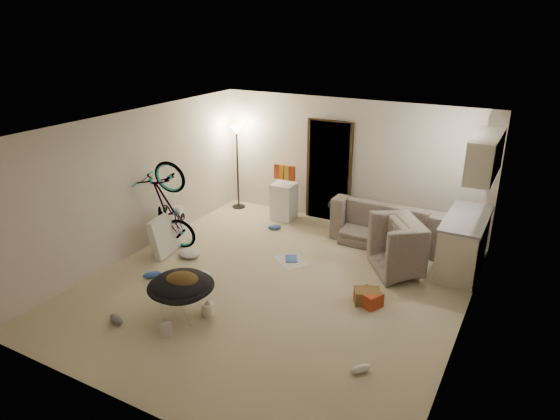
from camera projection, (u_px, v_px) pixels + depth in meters
The scene contains 37 objects.
floor at pixel (275, 286), 7.79m from camera, with size 5.50×6.00×0.02m, color #BEB492.
ceiling at pixel (274, 126), 6.89m from camera, with size 5.50×6.00×0.02m, color white.
wall_back at pixel (349, 163), 9.81m from camera, with size 5.50×0.02×2.50m, color beige.
wall_front at pixel (125, 308), 4.88m from camera, with size 5.50×0.02×2.50m, color beige.
wall_left at pixel (135, 183), 8.58m from camera, with size 0.02×6.00×2.50m, color beige.
wall_right at pixel (471, 250), 6.10m from camera, with size 0.02×6.00×2.50m, color beige.
doorway at pixel (329, 172), 10.04m from camera, with size 0.85×0.10×2.04m, color black.
door_trim at pixel (329, 172), 10.01m from camera, with size 0.97×0.04×2.10m, color #362412.
floor_lamp at pixel (237, 149), 10.57m from camera, with size 0.28×0.28×1.81m.
kitchen_counter at pixel (463, 244), 8.18m from camera, with size 0.60×1.50×0.88m, color beige.
counter_top at pixel (467, 218), 8.02m from camera, with size 0.64×1.54×0.04m, color gray.
kitchen_uppers at pixel (485, 156), 7.58m from camera, with size 0.38×1.40×0.65m, color beige.
sofa at pixel (389, 227), 9.22m from camera, with size 2.03×0.79×0.59m, color #323933.
armchair at pixel (416, 252), 8.14m from camera, with size 1.03×0.90×0.67m, color #323933.
bicycle at pixel (170, 226), 8.89m from camera, with size 0.60×1.72×0.90m, color black.
book_asset at pixel (160, 337), 6.51m from camera, with size 0.17×0.23×0.02m, color #A63619.
mini_fridge at pixel (284, 201), 10.28m from camera, with size 0.44×0.44×0.75m, color white.
snack_box_0 at pixel (277, 171), 10.14m from camera, with size 0.10×0.07×0.30m, color #A63619.
snack_box_1 at pixel (282, 172), 10.08m from camera, with size 0.10×0.07×0.30m, color orange.
snack_box_2 at pixel (287, 173), 10.03m from camera, with size 0.10×0.07×0.30m, color gold.
snack_box_3 at pixel (292, 174), 9.98m from camera, with size 0.10×0.07×0.30m, color #A63619.
saucer_chair at pixel (181, 292), 6.86m from camera, with size 0.92×0.92×0.65m.
hoodie at pixel (182, 281), 6.74m from camera, with size 0.48×0.40×0.22m, color #4B3619.
sofa_drape at pixel (342, 206), 9.56m from camera, with size 0.56×0.46×0.28m, color black.
tv_box at pixel (170, 232), 8.90m from camera, with size 0.12×1.04×0.69m, color silver.
drink_case_a at pixel (367, 296), 7.28m from camera, with size 0.37×0.27×0.21m, color brown.
drink_case_b at pixel (369, 298), 7.24m from camera, with size 0.36×0.27×0.21m, color #A63619.
juicer at pixel (208, 308), 6.99m from camera, with size 0.17×0.17×0.25m.
newspaper at pixel (292, 261), 8.57m from camera, with size 0.45×0.58×0.01m, color beige.
book_blue at pixel (291, 259), 8.63m from camera, with size 0.20×0.28×0.03m, color #3055AE.
book_white at pixel (202, 275), 8.07m from camera, with size 0.22×0.28×0.03m, color silver.
shoe_0 at pixel (274, 227), 9.84m from camera, with size 0.27×0.11×0.10m, color #3055AE.
shoe_2 at pixel (152, 275), 8.00m from camera, with size 0.30×0.12×0.11m, color #3055AE.
shoe_3 at pixel (116, 319), 6.82m from camera, with size 0.28×0.12×0.11m, color slate.
shoe_4 at pixel (360, 369), 5.86m from camera, with size 0.26×0.11×0.10m, color white.
clothes_lump_b at pixel (368, 240), 9.23m from camera, with size 0.51×0.44×0.15m, color black.
clothes_lump_c at pixel (189, 253), 8.72m from camera, with size 0.40×0.35×0.12m, color silver.
Camera 1 is at (3.35, -5.97, 3.90)m, focal length 32.00 mm.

